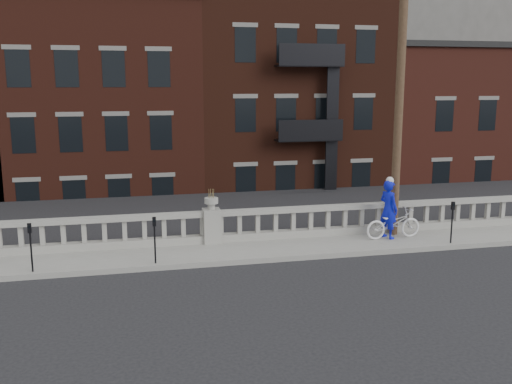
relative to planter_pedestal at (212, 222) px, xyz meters
The scene contains 11 objects.
ground 4.04m from the planter_pedestal, 90.00° to the right, with size 120.00×120.00×0.00m, color black.
sidewalk 1.21m from the planter_pedestal, 90.00° to the right, with size 32.00×2.20×0.15m, color gray.
balustrade 0.19m from the planter_pedestal, ahead, with size 28.00×0.34×1.03m.
planter_pedestal is the anchor object (origin of this frame).
lower_level 19.19m from the planter_pedestal, 88.31° to the left, with size 80.00×44.00×20.80m.
utility_pole 7.61m from the planter_pedestal, ahead, with size 1.60×0.28×10.00m.
parking_meter_a 5.53m from the planter_pedestal, 160.99° to the right, with size 0.10×0.09×1.36m.
parking_meter_b 2.62m from the planter_pedestal, 136.52° to the right, with size 0.10×0.09×1.36m.
parking_meter_c 7.72m from the planter_pedestal, 13.49° to the right, with size 0.10×0.09×1.36m.
bicycle 6.00m from the planter_pedestal, ahead, with size 0.67×1.92×1.01m, color white.
cyclist 5.85m from the planter_pedestal, ahead, with size 0.71×0.47×1.95m, color #0C15C2.
Camera 1 is at (-2.55, -13.76, 5.27)m, focal length 40.00 mm.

